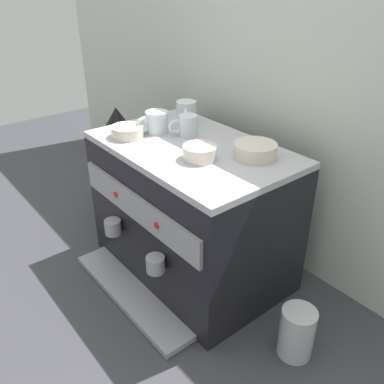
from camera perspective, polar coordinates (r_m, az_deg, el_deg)
ground_plane at (r=1.55m, az=0.00°, el=-10.08°), size 4.00×4.00×0.00m
tiled_backsplash_wall at (r=1.49m, az=9.90°, el=12.10°), size 2.80×0.03×1.11m
espresso_machine at (r=1.42m, az=-0.13°, el=-2.68°), size 0.66×0.53×0.48m
ceramic_cup_0 at (r=1.41m, az=-5.00°, el=9.55°), size 0.08×0.12×0.07m
ceramic_cup_1 at (r=1.47m, az=-0.80°, el=10.75°), size 0.10×0.09×0.08m
ceramic_cup_2 at (r=1.38m, az=-0.71°, el=9.13°), size 0.06×0.09×0.07m
ceramic_bowl_0 at (r=1.23m, az=8.66°, el=5.64°), size 0.13×0.13×0.04m
ceramic_bowl_1 at (r=1.21m, az=1.09°, el=5.39°), size 0.10×0.10×0.04m
ceramic_bowl_2 at (r=1.39m, az=-8.87°, el=8.17°), size 0.11×0.11×0.04m
coffee_grinder at (r=1.82m, az=-9.81°, el=4.36°), size 0.16×0.16×0.47m
milk_pitcher at (r=1.25m, az=14.20°, el=-18.21°), size 0.10×0.10×0.16m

